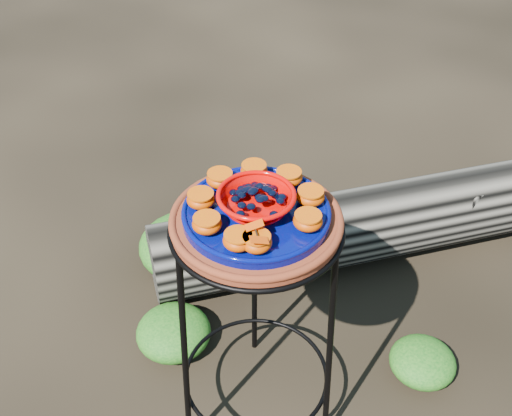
{
  "coord_description": "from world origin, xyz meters",
  "views": [
    {
      "loc": [
        -0.03,
        -1.09,
        1.66
      ],
      "look_at": [
        -0.0,
        0.0,
        0.76
      ],
      "focal_mm": 45.0,
      "sensor_mm": 36.0,
      "label": 1
    }
  ],
  "objects_px": {
    "terracotta_saucer": "(256,223)",
    "cobalt_plate": "(256,214)",
    "red_bowl": "(256,202)",
    "driftwood_log": "(353,226)",
    "plant_stand": "(256,329)"
  },
  "relations": [
    {
      "from": "red_bowl",
      "to": "cobalt_plate",
      "type": "bearing_deg",
      "value": 0.0
    },
    {
      "from": "cobalt_plate",
      "to": "plant_stand",
      "type": "bearing_deg",
      "value": 0.0
    },
    {
      "from": "terracotta_saucer",
      "to": "plant_stand",
      "type": "bearing_deg",
      "value": 0.0
    },
    {
      "from": "plant_stand",
      "to": "cobalt_plate",
      "type": "relative_size",
      "value": 2.12
    },
    {
      "from": "red_bowl",
      "to": "driftwood_log",
      "type": "distance_m",
      "value": 0.98
    },
    {
      "from": "plant_stand",
      "to": "cobalt_plate",
      "type": "distance_m",
      "value": 0.39
    },
    {
      "from": "driftwood_log",
      "to": "cobalt_plate",
      "type": "bearing_deg",
      "value": -119.7
    },
    {
      "from": "cobalt_plate",
      "to": "driftwood_log",
      "type": "distance_m",
      "value": 0.96
    },
    {
      "from": "terracotta_saucer",
      "to": "red_bowl",
      "type": "bearing_deg",
      "value": 0.0
    },
    {
      "from": "plant_stand",
      "to": "red_bowl",
      "type": "bearing_deg",
      "value": 0.0
    },
    {
      "from": "driftwood_log",
      "to": "terracotta_saucer",
      "type": "bearing_deg",
      "value": -119.7
    },
    {
      "from": "plant_stand",
      "to": "terracotta_saucer",
      "type": "height_order",
      "value": "terracotta_saucer"
    },
    {
      "from": "terracotta_saucer",
      "to": "cobalt_plate",
      "type": "bearing_deg",
      "value": 0.0
    },
    {
      "from": "red_bowl",
      "to": "terracotta_saucer",
      "type": "bearing_deg",
      "value": 0.0
    },
    {
      "from": "terracotta_saucer",
      "to": "cobalt_plate",
      "type": "height_order",
      "value": "cobalt_plate"
    }
  ]
}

